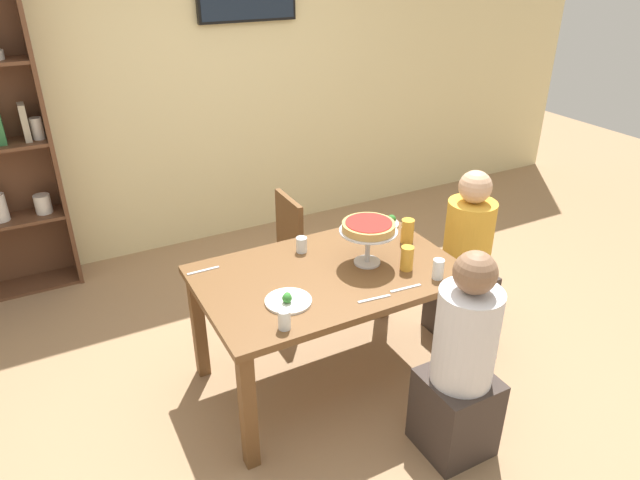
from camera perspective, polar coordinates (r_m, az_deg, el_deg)
ground_plane at (r=3.58m, az=0.77°, el=-13.43°), size 12.00×12.00×0.00m
rear_partition at (r=4.84m, az=-12.23°, el=15.67°), size 8.00×0.12×2.80m
dining_table at (r=3.19m, az=0.85°, el=-4.68°), size 1.42×0.90×0.74m
diner_head_east at (r=3.78m, az=14.23°, el=-2.72°), size 0.34×0.34×1.15m
diner_near_right at (r=2.93m, az=13.86°, el=-12.59°), size 0.34×0.34×1.15m
chair_far_right at (r=3.94m, az=-1.58°, el=-0.61°), size 0.40×0.40×0.87m
deep_dish_pizza_stand at (r=3.14m, az=4.85°, el=1.04°), size 0.32×0.32×0.25m
salad_plate_near_diner at (r=3.67m, az=6.49°, el=1.77°), size 0.21×0.21×0.07m
salad_plate_far_diner at (r=2.88m, az=-3.19°, el=-6.03°), size 0.24×0.24×0.06m
beer_glass_amber_tall at (r=3.17m, az=8.66°, el=-1.80°), size 0.07×0.07×0.14m
beer_glass_amber_short at (r=3.46m, az=8.70°, el=0.89°), size 0.08×0.08×0.15m
water_glass_clear_near at (r=3.32m, az=-1.85°, el=-0.47°), size 0.06×0.06×0.09m
water_glass_clear_far at (r=2.68m, az=-3.58°, el=-7.90°), size 0.06×0.06×0.10m
water_glass_clear_spare at (r=3.12m, az=11.69°, el=-2.85°), size 0.06×0.06×0.11m
cutlery_fork_near at (r=3.03m, az=8.53°, el=-4.78°), size 0.18×0.03×0.00m
cutlery_knife_near at (r=3.21m, az=-11.56°, el=-3.00°), size 0.18×0.02×0.00m
cutlery_fork_far at (r=2.92m, az=5.42°, el=-5.85°), size 0.18×0.04×0.00m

